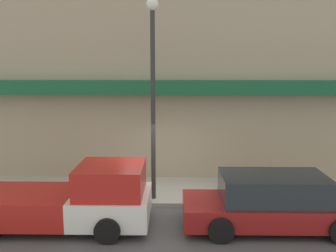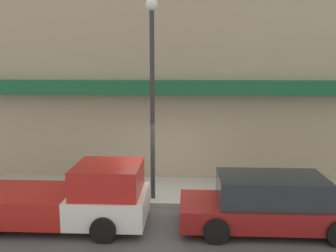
# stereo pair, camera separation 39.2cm
# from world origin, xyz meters

# --- Properties ---
(ground_plane) EXTENTS (80.00, 80.00, 0.00)m
(ground_plane) POSITION_xyz_m (0.00, 0.00, 0.00)
(ground_plane) COLOR #4C4C4F
(sidewalk) EXTENTS (36.00, 2.71, 0.14)m
(sidewalk) POSITION_xyz_m (0.00, 1.36, 0.07)
(sidewalk) COLOR #ADA89E
(sidewalk) RESTS_ON ground
(building) EXTENTS (19.80, 3.80, 10.00)m
(building) POSITION_xyz_m (-0.02, 4.19, 4.53)
(building) COLOR tan
(building) RESTS_ON ground
(pickup_truck) EXTENTS (5.04, 2.12, 1.70)m
(pickup_truck) POSITION_xyz_m (-2.46, -1.36, 0.74)
(pickup_truck) COLOR white
(pickup_truck) RESTS_ON ground
(parked_car) EXTENTS (4.70, 1.97, 1.45)m
(parked_car) POSITION_xyz_m (2.95, -1.36, 0.70)
(parked_car) COLOR maroon
(parked_car) RESTS_ON ground
(fire_hydrant) EXTENTS (0.20, 0.20, 0.76)m
(fire_hydrant) POSITION_xyz_m (3.28, 0.40, 0.52)
(fire_hydrant) COLOR #196633
(fire_hydrant) RESTS_ON sidewalk
(street_lamp) EXTENTS (0.36, 0.36, 6.06)m
(street_lamp) POSITION_xyz_m (-0.30, 0.46, 3.88)
(street_lamp) COLOR #2D2D2D
(street_lamp) RESTS_ON sidewalk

